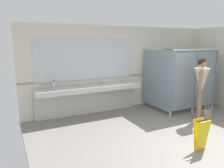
{
  "coord_description": "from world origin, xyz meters",
  "views": [
    {
      "loc": [
        -3.5,
        -3.12,
        2.12
      ],
      "look_at": [
        -1.22,
        1.43,
        1.13
      ],
      "focal_mm": 34.35,
      "sensor_mm": 36.0,
      "label": 1
    }
  ],
  "objects": [
    {
      "name": "wet_floor_sign",
      "position": [
        -0.15,
        -0.37,
        0.33
      ],
      "size": [
        0.28,
        0.19,
        0.64
      ],
      "color": "yellow",
      "rests_on": "ground_plane"
    },
    {
      "name": "bathroom_stalls",
      "position": [
        1.53,
        1.91,
        1.01
      ],
      "size": [
        1.81,
        1.49,
        1.94
      ],
      "color": "gray",
      "rests_on": "ground_plane"
    },
    {
      "name": "person_standing",
      "position": [
        1.18,
        0.86,
        1.1
      ],
      "size": [
        0.56,
        0.56,
        1.73
      ],
      "color": "#8C664C",
      "rests_on": "ground_plane"
    },
    {
      "name": "mirror_panel",
      "position": [
        -1.34,
        2.85,
        1.63
      ],
      "size": [
        3.01,
        0.02,
        1.18
      ],
      "primitive_type": "cube",
      "color": "silver",
      "rests_on": "wall_back"
    },
    {
      "name": "vanity_counter",
      "position": [
        -1.34,
        2.66,
        0.64
      ],
      "size": [
        3.11,
        0.53,
        1.0
      ],
      "color": "silver",
      "rests_on": "ground_plane"
    },
    {
      "name": "wall_back_tile_band",
      "position": [
        0.0,
        2.86,
        1.05
      ],
      "size": [
        6.55,
        0.01,
        0.06
      ],
      "primitive_type": "cube",
      "color": "#9E937F",
      "rests_on": "wall_back"
    },
    {
      "name": "handbag",
      "position": [
        1.54,
        0.89,
        0.13
      ],
      "size": [
        0.27,
        0.11,
        0.37
      ],
      "color": "tan",
      "rests_on": "ground_plane"
    },
    {
      "name": "ground_plane",
      "position": [
        0.0,
        0.0,
        -0.05
      ],
      "size": [
        6.55,
        6.32,
        0.1
      ],
      "primitive_type": "cube",
      "color": "gray"
    },
    {
      "name": "wall_back",
      "position": [
        0.0,
        2.92,
        1.31
      ],
      "size": [
        6.55,
        0.12,
        2.63
      ],
      "primitive_type": "cube",
      "color": "beige",
      "rests_on": "ground_plane"
    },
    {
      "name": "soap_dispenser",
      "position": [
        -2.34,
        2.73,
        0.98
      ],
      "size": [
        0.07,
        0.07,
        0.22
      ],
      "color": "white",
      "rests_on": "vanity_counter"
    }
  ]
}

